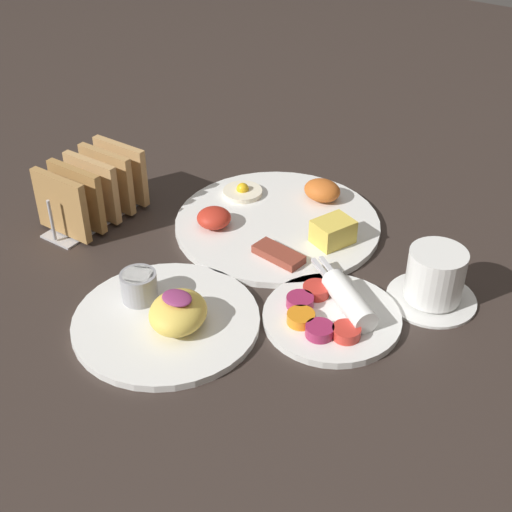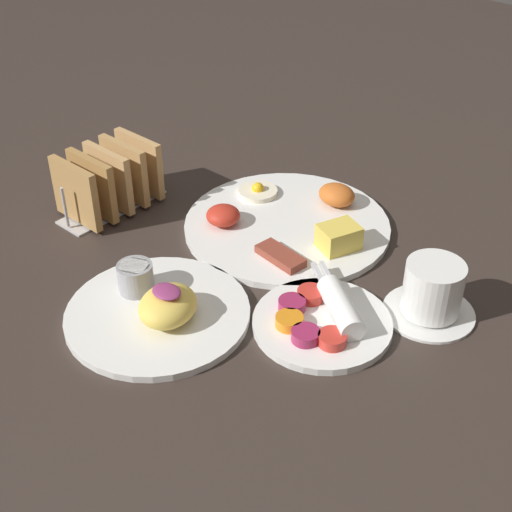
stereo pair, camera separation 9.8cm
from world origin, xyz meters
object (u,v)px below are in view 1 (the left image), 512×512
Objects in this scene: plate_foreground at (166,315)px; toast_rack at (93,190)px; plate_breakfast at (280,221)px; plate_condiments at (333,313)px; coffee_cup at (435,279)px.

toast_rack is at bearing 152.51° from plate_foreground.
plate_foreground is at bearing -88.87° from plate_breakfast.
toast_rack is at bearing -150.73° from plate_breakfast.
plate_breakfast is at bearing 139.98° from plate_condiments.
plate_condiments is 0.21m from plate_foreground.
toast_rack reaches higher than plate_foreground.
coffee_cup is at bearing 42.21° from plate_foreground.
plate_breakfast is 1.31× the size of plate_foreground.
plate_foreground is at bearing -137.79° from coffee_cup.
coffee_cup is at bearing 50.97° from plate_condiments.
plate_foreground is 2.00× the size of coffee_cup.
coffee_cup is at bearing -8.26° from plate_breakfast.
plate_condiments is at bearing 36.41° from plate_foreground.
toast_rack is (-0.26, 0.13, 0.03)m from plate_foreground.
toast_rack reaches higher than plate_condiments.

